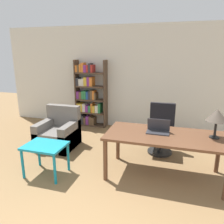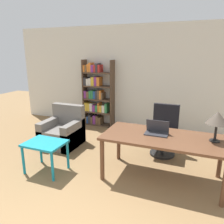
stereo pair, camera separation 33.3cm
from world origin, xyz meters
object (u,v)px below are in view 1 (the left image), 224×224
object	(u,v)px
office_chair	(161,130)
bookshelf	(89,96)
side_table_blue	(45,149)
table_lamp	(217,116)
armchair	(59,134)
desk	(165,139)
laptop	(158,130)

from	to	relation	value
office_chair	bookshelf	size ratio (longest dim) A/B	0.55
side_table_blue	office_chair	bearing A→B (deg)	39.72
table_lamp	office_chair	world-z (taller)	table_lamp
office_chair	side_table_blue	bearing A→B (deg)	-140.28
office_chair	side_table_blue	size ratio (longest dim) A/B	1.51
office_chair	armchair	distance (m)	2.20
armchair	table_lamp	bearing A→B (deg)	-9.27
table_lamp	side_table_blue	world-z (taller)	table_lamp
desk	armchair	bearing A→B (deg)	165.74
bookshelf	table_lamp	bearing A→B (deg)	-34.83
table_lamp	armchair	world-z (taller)	table_lamp
desk	office_chair	size ratio (longest dim) A/B	1.88
laptop	office_chair	world-z (taller)	office_chair
laptop	side_table_blue	bearing A→B (deg)	-162.01
office_chair	bookshelf	distance (m)	2.40
desk	table_lamp	size ratio (longest dim) A/B	4.16
laptop	armchair	distance (m)	2.28
office_chair	armchair	size ratio (longest dim) A/B	1.15
table_lamp	desk	bearing A→B (deg)	-173.21
table_lamp	laptop	bearing A→B (deg)	-178.89
armchair	desk	bearing A→B (deg)	-14.26
side_table_blue	armchair	bearing A→B (deg)	109.79
side_table_blue	bookshelf	size ratio (longest dim) A/B	0.36
office_chair	laptop	bearing A→B (deg)	-89.83
bookshelf	office_chair	bearing A→B (deg)	-29.20
laptop	bookshelf	bearing A→B (deg)	135.30
desk	armchair	world-z (taller)	armchair
table_lamp	office_chair	size ratio (longest dim) A/B	0.45
table_lamp	office_chair	bearing A→B (deg)	134.23
office_chair	bookshelf	world-z (taller)	bookshelf
desk	office_chair	world-z (taller)	office_chair
laptop	table_lamp	size ratio (longest dim) A/B	0.81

